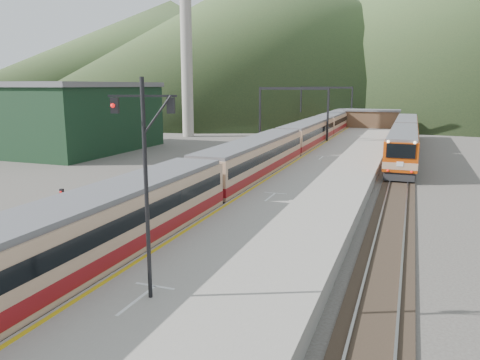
% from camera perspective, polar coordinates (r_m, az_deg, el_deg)
% --- Properties ---
extents(track_main, '(2.60, 200.00, 0.23)m').
position_cam_1_polar(track_main, '(48.95, 5.42, 1.86)').
color(track_main, black).
rests_on(track_main, ground).
extents(track_far, '(2.60, 200.00, 0.23)m').
position_cam_1_polar(track_far, '(50.43, -0.08, 2.19)').
color(track_far, black).
rests_on(track_far, ground).
extents(track_second, '(2.60, 200.00, 0.23)m').
position_cam_1_polar(track_second, '(47.41, 18.99, 0.96)').
color(track_second, black).
rests_on(track_second, ground).
extents(platform, '(8.00, 100.00, 1.00)m').
position_cam_1_polar(platform, '(45.84, 11.57, 1.56)').
color(platform, gray).
rests_on(platform, ground).
extents(gantry_near, '(9.55, 0.25, 8.00)m').
position_cam_1_polar(gantry_near, '(63.57, 6.51, 9.04)').
color(gantry_near, black).
rests_on(gantry_near, ground).
extents(gantry_far, '(9.55, 0.25, 8.00)m').
position_cam_1_polar(gantry_far, '(88.04, 10.44, 9.58)').
color(gantry_far, black).
rests_on(gantry_far, ground).
extents(warehouse, '(14.50, 20.50, 8.60)m').
position_cam_1_polar(warehouse, '(63.28, -19.52, 7.30)').
color(warehouse, black).
rests_on(warehouse, ground).
extents(smokestack, '(1.80, 1.80, 30.00)m').
position_cam_1_polar(smokestack, '(77.05, -6.56, 16.46)').
color(smokestack, '#9E998E').
rests_on(smokestack, ground).
extents(station_shed, '(9.40, 4.40, 3.10)m').
position_cam_1_polar(station_shed, '(85.14, 15.78, 7.25)').
color(station_shed, brown).
rests_on(station_shed, platform).
extents(hill_a, '(180.00, 180.00, 60.00)m').
position_cam_1_polar(hill_a, '(204.68, 5.52, 17.53)').
color(hill_a, '#324829').
rests_on(hill_a, ground).
extents(hill_b, '(220.00, 220.00, 75.00)m').
position_cam_1_polar(hill_b, '(239.17, 25.51, 17.43)').
color(hill_b, '#324829').
rests_on(hill_b, ground).
extents(hill_d, '(200.00, 200.00, 55.00)m').
position_cam_1_polar(hill_d, '(280.56, -8.31, 15.29)').
color(hill_d, '#324829').
rests_on(hill_d, ground).
extents(main_train, '(3.09, 105.94, 3.77)m').
position_cam_1_polar(main_train, '(59.73, 8.29, 5.50)').
color(main_train, tan).
rests_on(main_train, track_main).
extents(second_train, '(2.84, 38.70, 3.47)m').
position_cam_1_polar(second_train, '(60.55, 19.44, 4.91)').
color(second_train, '#AD3A07').
rests_on(second_train, track_second).
extents(signal_mast, '(2.10, 0.83, 7.46)m').
position_cam_1_polar(signal_mast, '(15.61, -11.46, 1.41)').
color(signal_mast, black).
rests_on(signal_mast, platform).
extents(short_signal_a, '(0.26, 0.23, 2.27)m').
position_cam_1_polar(short_signal_a, '(21.45, -23.52, -7.81)').
color(short_signal_a, black).
rests_on(short_signal_a, ground).
extents(short_signal_b, '(0.26, 0.23, 2.27)m').
position_cam_1_polar(short_signal_b, '(41.96, -0.03, 2.23)').
color(short_signal_b, black).
rests_on(short_signal_b, ground).
extents(short_signal_c, '(0.24, 0.18, 2.27)m').
position_cam_1_polar(short_signal_c, '(29.36, -20.82, -2.55)').
color(short_signal_c, black).
rests_on(short_signal_c, ground).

